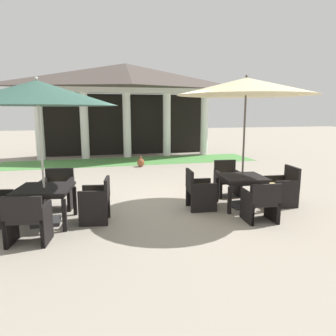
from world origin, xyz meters
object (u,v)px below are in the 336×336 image
at_px(patio_chair_near_foreground_east, 283,188).
at_px(patio_chair_mid_left_north, 58,190).
at_px(patio_chair_near_foreground_south, 261,202).
at_px(patio_chair_near_foreground_north, 227,180).
at_px(patio_chair_mid_left_east, 96,201).
at_px(patio_chair_mid_left_south, 27,219).
at_px(patio_umbrella_mid_left, 37,94).
at_px(patio_chair_near_foreground_west, 199,191).
at_px(patio_table_mid_left, 44,192).
at_px(patio_table_near_foreground, 242,180).
at_px(terracotta_urn, 141,162).
at_px(patio_umbrella_near_foreground, 246,87).

relative_size(patio_chair_near_foreground_east, patio_chair_mid_left_north, 1.03).
distance_m(patio_chair_near_foreground_south, patio_chair_mid_left_north, 4.31).
bearing_deg(patio_chair_mid_left_north, patio_chair_near_foreground_north, -169.64).
relative_size(patio_chair_mid_left_east, patio_chair_mid_left_south, 1.02).
bearing_deg(patio_umbrella_mid_left, patio_chair_near_foreground_north, 13.85).
xyz_separation_m(patio_chair_near_foreground_east, patio_chair_near_foreground_west, (-1.94, 0.17, -0.00)).
xyz_separation_m(patio_chair_near_foreground_east, patio_table_mid_left, (-5.10, 0.02, 0.21)).
xyz_separation_m(patio_chair_near_foreground_north, patio_umbrella_mid_left, (-4.22, -1.04, 2.03)).
relative_size(patio_table_near_foreground, terracotta_urn, 2.51).
bearing_deg(patio_umbrella_near_foreground, patio_table_mid_left, -179.05).
distance_m(patio_chair_near_foreground_west, patio_table_mid_left, 3.17).
height_order(patio_umbrella_mid_left, patio_chair_mid_left_south, patio_umbrella_mid_left).
relative_size(patio_table_near_foreground, patio_chair_near_foreground_west, 1.17).
xyz_separation_m(patio_chair_near_foreground_east, patio_umbrella_mid_left, (-5.10, 0.02, 2.03)).
relative_size(patio_table_near_foreground, patio_umbrella_mid_left, 0.36).
height_order(patio_chair_near_foreground_west, patio_table_mid_left, patio_chair_near_foreground_west).
xyz_separation_m(patio_table_mid_left, patio_chair_mid_left_east, (0.95, -0.15, -0.20)).
height_order(patio_chair_mid_left_east, patio_chair_mid_left_north, patio_chair_mid_left_east).
distance_m(patio_chair_mid_left_east, terracotta_urn, 6.13).
distance_m(patio_umbrella_near_foreground, patio_chair_near_foreground_west, 2.42).
height_order(patio_umbrella_near_foreground, terracotta_urn, patio_umbrella_near_foreground).
relative_size(patio_chair_mid_left_east, patio_chair_mid_left_north, 1.01).
xyz_separation_m(patio_table_near_foreground, patio_chair_near_foreground_east, (0.97, -0.09, -0.20)).
bearing_deg(patio_chair_mid_left_north, patio_table_mid_left, 90.00).
xyz_separation_m(patio_chair_near_foreground_north, patio_table_mid_left, (-4.22, -1.04, 0.22)).
distance_m(patio_umbrella_mid_left, patio_chair_mid_left_east, 2.24).
distance_m(patio_chair_near_foreground_east, patio_chair_mid_left_east, 4.15).
height_order(patio_chair_near_foreground_west, patio_chair_mid_left_south, patio_chair_near_foreground_west).
height_order(patio_table_near_foreground, patio_chair_near_foreground_north, patio_chair_near_foreground_north).
bearing_deg(terracotta_urn, patio_chair_mid_left_south, -113.59).
bearing_deg(patio_table_mid_left, patio_chair_mid_left_south, -99.13).
xyz_separation_m(patio_chair_near_foreground_west, patio_umbrella_mid_left, (-3.16, -0.16, 2.03)).
relative_size(patio_chair_mid_left_south, patio_chair_mid_left_north, 0.98).
relative_size(patio_umbrella_near_foreground, patio_chair_near_foreground_south, 3.71).
bearing_deg(patio_umbrella_near_foreground, terracotta_urn, 103.75).
distance_m(patio_chair_mid_left_east, patio_chair_mid_left_south, 1.36).
relative_size(patio_chair_near_foreground_north, patio_chair_mid_left_north, 1.02).
bearing_deg(patio_chair_near_foreground_south, patio_umbrella_near_foreground, 90.00).
xyz_separation_m(patio_table_mid_left, patio_umbrella_mid_left, (-0.00, 0.00, 1.82)).
xyz_separation_m(patio_chair_near_foreground_east, terracotta_urn, (-2.35, 5.72, -0.24)).
distance_m(patio_chair_mid_left_east, patio_chair_mid_left_north, 1.36).
relative_size(patio_chair_near_foreground_west, terracotta_urn, 2.14).
relative_size(patio_umbrella_mid_left, terracotta_urn, 6.99).
distance_m(patio_umbrella_near_foreground, patio_chair_mid_left_south, 4.92).
relative_size(patio_umbrella_near_foreground, patio_chair_near_foreground_east, 3.33).
relative_size(patio_umbrella_near_foreground, patio_chair_mid_left_east, 3.40).
bearing_deg(patio_chair_near_foreground_north, patio_chair_near_foreground_west, 45.05).
height_order(patio_chair_near_foreground_south, patio_table_mid_left, patio_chair_near_foreground_south).
distance_m(patio_table_mid_left, patio_umbrella_mid_left, 1.82).
bearing_deg(patio_umbrella_near_foreground, patio_table_near_foreground, 0.00).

